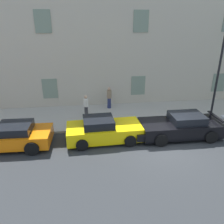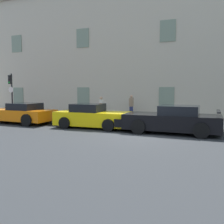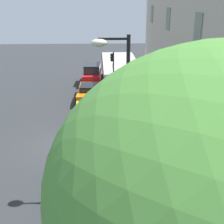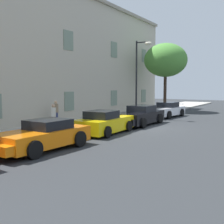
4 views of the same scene
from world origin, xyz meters
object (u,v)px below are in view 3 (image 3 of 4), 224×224
(sportscar_yellow_flank, at_px, (91,116))
(sportscar_white_middle, at_px, (86,145))
(sportscar_red_lead, at_px, (91,92))
(street_lamp, at_px, (117,90))
(sportscar_tail_end, at_px, (87,224))
(traffic_light, at_px, (113,64))
(pedestrian_strolling, at_px, (165,113))
(hatchback_parked, at_px, (92,75))
(pedestrian_admiring, at_px, (138,105))

(sportscar_yellow_flank, distance_m, sportscar_white_middle, 4.14)
(sportscar_red_lead, relative_size, sportscar_white_middle, 0.94)
(sportscar_white_middle, relative_size, street_lamp, 0.80)
(sportscar_tail_end, bearing_deg, street_lamp, 156.59)
(traffic_light, xyz_separation_m, pedestrian_strolling, (8.55, 2.86, -1.36))
(traffic_light, xyz_separation_m, street_lamp, (15.14, -0.52, 2.14))
(sportscar_white_middle, bearing_deg, pedestrian_strolling, 125.88)
(sportscar_red_lead, distance_m, traffic_light, 3.51)
(sportscar_white_middle, xyz_separation_m, traffic_light, (-12.00, 1.92, 1.71))
(sportscar_yellow_flank, bearing_deg, sportscar_tail_end, 0.35)
(sportscar_yellow_flank, distance_m, pedestrian_strolling, 4.69)
(sportscar_red_lead, relative_size, street_lamp, 0.75)
(hatchback_parked, xyz_separation_m, pedestrian_strolling, (10.97, 4.66, 0.14))
(hatchback_parked, bearing_deg, street_lamp, 4.14)
(sportscar_white_middle, height_order, pedestrian_strolling, pedestrian_strolling)
(traffic_light, distance_m, street_lamp, 15.30)
(sportscar_red_lead, xyz_separation_m, sportscar_tail_end, (15.44, 0.16, -0.01))
(sportscar_tail_end, height_order, traffic_light, traffic_light)
(sportscar_white_middle, distance_m, hatchback_parked, 14.43)
(sportscar_red_lead, distance_m, street_lamp, 13.36)
(pedestrian_strolling, bearing_deg, street_lamp, -27.20)
(sportscar_white_middle, xyz_separation_m, street_lamp, (3.13, 1.39, 3.86))
(sportscar_red_lead, height_order, sportscar_white_middle, sportscar_white_middle)
(street_lamp, height_order, pedestrian_strolling, street_lamp)
(sportscar_yellow_flank, bearing_deg, pedestrian_admiring, 108.97)
(hatchback_parked, bearing_deg, sportscar_tail_end, 0.26)
(hatchback_parked, relative_size, street_lamp, 0.62)
(sportscar_red_lead, relative_size, pedestrian_admiring, 3.10)
(street_lamp, height_order, pedestrian_admiring, street_lamp)
(hatchback_parked, xyz_separation_m, street_lamp, (17.56, 1.27, 3.65))
(sportscar_yellow_flank, bearing_deg, street_lamp, 9.68)
(sportscar_white_middle, distance_m, traffic_light, 12.27)
(pedestrian_strolling, bearing_deg, traffic_light, -161.47)
(traffic_light, relative_size, street_lamp, 0.50)
(street_lamp, xyz_separation_m, pedestrian_strolling, (-6.59, 3.39, -3.50))
(pedestrian_admiring, bearing_deg, sportscar_red_lead, -142.86)
(sportscar_white_middle, height_order, hatchback_parked, hatchback_parked)
(street_lamp, bearing_deg, pedestrian_strolling, 152.80)
(sportscar_yellow_flank, height_order, pedestrian_strolling, pedestrian_strolling)
(street_lamp, bearing_deg, sportscar_white_middle, -156.06)
(sportscar_yellow_flank, distance_m, hatchback_parked, 10.29)
(street_lamp, relative_size, pedestrian_strolling, 3.88)
(street_lamp, distance_m, pedestrian_strolling, 8.20)
(sportscar_yellow_flank, height_order, pedestrian_admiring, pedestrian_admiring)
(sportscar_red_lead, distance_m, pedestrian_admiring, 5.46)
(sportscar_yellow_flank, relative_size, sportscar_tail_end, 0.95)
(pedestrian_strolling, bearing_deg, hatchback_parked, -156.99)
(sportscar_red_lead, bearing_deg, sportscar_white_middle, -0.30)
(street_lamp, bearing_deg, traffic_light, 178.02)
(hatchback_parked, xyz_separation_m, pedestrian_admiring, (9.19, 3.22, 0.11))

